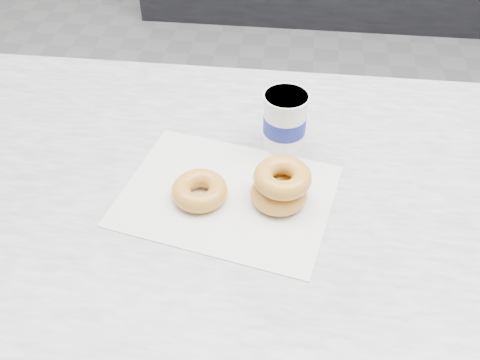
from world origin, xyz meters
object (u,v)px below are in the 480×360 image
object	(u,v)px
counter	(382,345)
coffee_cup	(285,121)
donut_stack	(281,186)
donut_single	(200,191)

from	to	relation	value
counter	coffee_cup	size ratio (longest dim) A/B	28.20
donut_stack	coffee_cup	xyz separation A→B (m)	(-0.00, 0.15, 0.02)
donut_stack	coffee_cup	distance (m)	0.15
counter	coffee_cup	xyz separation A→B (m)	(-0.25, 0.12, 0.50)
counter	donut_stack	size ratio (longest dim) A/B	28.37
donut_single	donut_stack	world-z (taller)	donut_stack
counter	donut_single	world-z (taller)	donut_single
counter	coffee_cup	bearing A→B (deg)	153.85
counter	coffee_cup	world-z (taller)	coffee_cup
donut_single	coffee_cup	size ratio (longest dim) A/B	0.85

